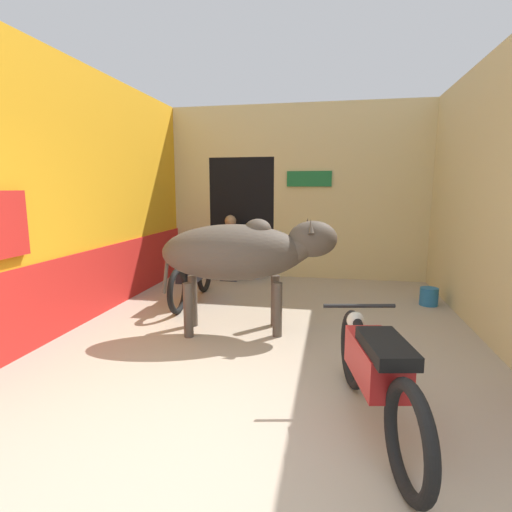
# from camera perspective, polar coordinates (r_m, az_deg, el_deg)

# --- Properties ---
(ground_plane) EXTENTS (30.00, 30.00, 0.00)m
(ground_plane) POSITION_cam_1_polar(r_m,az_deg,el_deg) (2.73, -7.31, -29.02)
(ground_plane) COLOR tan
(wall_left_shopfront) EXTENTS (0.25, 5.59, 3.25)m
(wall_left_shopfront) POSITION_cam_1_polar(r_m,az_deg,el_deg) (5.77, -22.92, 7.55)
(wall_left_shopfront) COLOR orange
(wall_left_shopfront) RESTS_ON ground_plane
(wall_back_with_doorway) EXTENTS (4.82, 0.93, 3.25)m
(wall_back_with_doorway) POSITION_cam_1_polar(r_m,az_deg,el_deg) (7.98, 2.66, 7.58)
(wall_back_with_doorway) COLOR #D1BC84
(wall_back_with_doorway) RESTS_ON ground_plane
(wall_right_with_door) EXTENTS (0.22, 5.59, 3.25)m
(wall_right_with_door) POSITION_cam_1_polar(r_m,az_deg,el_deg) (5.09, 31.92, 7.09)
(wall_right_with_door) COLOR #D1BC84
(wall_right_with_door) RESTS_ON ground_plane
(cow) EXTENTS (2.12, 1.03, 1.37)m
(cow) POSITION_cam_1_polar(r_m,az_deg,el_deg) (4.68, -1.83, 0.54)
(cow) COLOR #4C4238
(cow) RESTS_ON ground_plane
(motorcycle_near) EXTENTS (0.61, 1.91, 0.78)m
(motorcycle_near) POSITION_cam_1_polar(r_m,az_deg,el_deg) (3.03, 16.70, -15.38)
(motorcycle_near) COLOR black
(motorcycle_near) RESTS_ON ground_plane
(motorcycle_far) EXTENTS (0.58, 1.84, 0.75)m
(motorcycle_far) POSITION_cam_1_polar(r_m,az_deg,el_deg) (6.10, -9.11, -2.60)
(motorcycle_far) COLOR black
(motorcycle_far) RESTS_ON ground_plane
(shopkeeper_seated) EXTENTS (0.46, 0.34, 1.21)m
(shopkeeper_seated) POSITION_cam_1_polar(r_m,az_deg,el_deg) (7.49, -3.72, 1.40)
(shopkeeper_seated) COLOR #282833
(shopkeeper_seated) RESTS_ON ground_plane
(plastic_stool) EXTENTS (0.31, 0.31, 0.44)m
(plastic_stool) POSITION_cam_1_polar(r_m,az_deg,el_deg) (7.65, -0.17, -1.43)
(plastic_stool) COLOR #2856B2
(plastic_stool) RESTS_ON ground_plane
(bucket) EXTENTS (0.26, 0.26, 0.26)m
(bucket) POSITION_cam_1_polar(r_m,az_deg,el_deg) (6.44, 23.47, -5.34)
(bucket) COLOR #23669E
(bucket) RESTS_ON ground_plane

